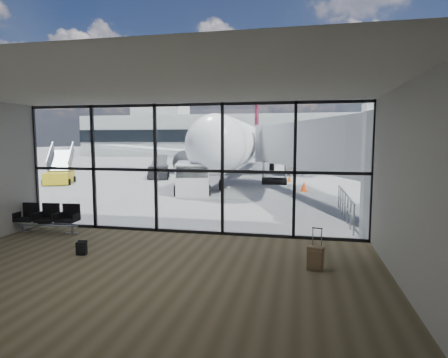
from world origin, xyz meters
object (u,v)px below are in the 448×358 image
(backpack, at_px, (81,248))
(airliner, at_px, (245,143))
(service_van, at_px, (193,177))
(mobile_stairs, at_px, (60,176))
(seating_row, at_px, (49,216))
(suitcase, at_px, (316,258))
(belt_loader, at_px, (159,171))

(backpack, height_order, airliner, airliner)
(service_van, relative_size, mobile_stairs, 1.22)
(seating_row, bearing_deg, mobile_stairs, 119.41)
(seating_row, distance_m, mobile_stairs, 15.87)
(suitcase, bearing_deg, service_van, 132.60)
(seating_row, bearing_deg, belt_loader, 94.93)
(seating_row, height_order, service_van, service_van)
(seating_row, xyz_separation_m, suitcase, (9.13, -2.16, -0.23))
(suitcase, bearing_deg, seating_row, -179.48)
(mobile_stairs, bearing_deg, airliner, 23.49)
(suitcase, xyz_separation_m, mobile_stairs, (-18.02, 15.30, 0.27))
(backpack, xyz_separation_m, airliner, (0.40, 28.37, 2.70))
(belt_loader, bearing_deg, airliner, 35.04)
(seating_row, relative_size, backpack, 5.56)
(belt_loader, relative_size, mobile_stairs, 1.13)
(airliner, bearing_deg, seating_row, -99.20)
(seating_row, height_order, suitcase, suitcase)
(suitcase, distance_m, airliner, 29.08)
(suitcase, bearing_deg, airliner, 115.88)
(service_van, bearing_deg, airliner, 70.97)
(backpack, height_order, service_van, service_van)
(service_van, height_order, belt_loader, belt_loader)
(mobile_stairs, bearing_deg, suitcase, -64.30)
(seating_row, distance_m, airliner, 26.46)
(airliner, xyz_separation_m, mobile_stairs, (-11.96, -13.03, -2.31))
(backpack, bearing_deg, belt_loader, 96.88)
(service_van, xyz_separation_m, belt_loader, (-5.29, 7.84, -0.33))
(service_van, bearing_deg, suitcase, -77.08)
(belt_loader, bearing_deg, seating_row, -97.40)
(belt_loader, bearing_deg, suitcase, -76.12)
(suitcase, bearing_deg, mobile_stairs, 153.47)
(suitcase, relative_size, mobile_stairs, 0.28)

